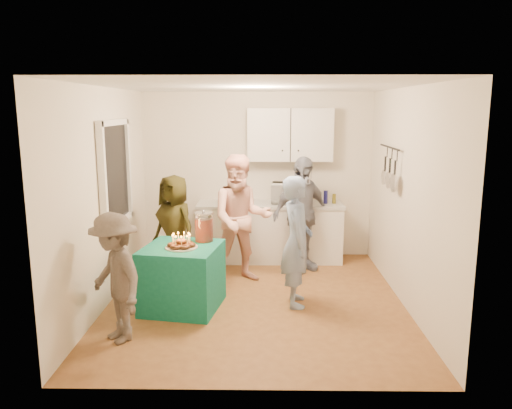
{
  "coord_description": "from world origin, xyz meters",
  "views": [
    {
      "loc": [
        0.09,
        -5.86,
        2.36
      ],
      "look_at": [
        0.0,
        0.35,
        1.15
      ],
      "focal_mm": 35.0,
      "sensor_mm": 36.0,
      "label": 1
    }
  ],
  "objects_px": {
    "man_birthday": "(297,241)",
    "woman_back_left": "(175,227)",
    "party_table": "(182,277)",
    "woman_back_right": "(301,214)",
    "microwave": "(290,193)",
    "punch_jar": "(204,228)",
    "woman_back_center": "(241,219)",
    "counter": "(270,233)",
    "child_near_left": "(115,278)"
  },
  "relations": [
    {
      "from": "microwave",
      "to": "child_near_left",
      "type": "distance_m",
      "value": 3.4
    },
    {
      "from": "counter",
      "to": "woman_back_center",
      "type": "bearing_deg",
      "value": -113.13
    },
    {
      "from": "man_birthday",
      "to": "woman_back_left",
      "type": "bearing_deg",
      "value": 59.02
    },
    {
      "from": "punch_jar",
      "to": "microwave",
      "type": "bearing_deg",
      "value": 56.32
    },
    {
      "from": "microwave",
      "to": "woman_back_center",
      "type": "relative_size",
      "value": 0.32
    },
    {
      "from": "punch_jar",
      "to": "man_birthday",
      "type": "distance_m",
      "value": 1.13
    },
    {
      "from": "child_near_left",
      "to": "counter",
      "type": "bearing_deg",
      "value": 109.45
    },
    {
      "from": "woman_back_center",
      "to": "child_near_left",
      "type": "distance_m",
      "value": 2.19
    },
    {
      "from": "woman_back_center",
      "to": "woman_back_right",
      "type": "distance_m",
      "value": 0.97
    },
    {
      "from": "punch_jar",
      "to": "woman_back_left",
      "type": "height_order",
      "value": "woman_back_left"
    },
    {
      "from": "woman_back_right",
      "to": "punch_jar",
      "type": "bearing_deg",
      "value": -172.37
    },
    {
      "from": "counter",
      "to": "child_near_left",
      "type": "xyz_separation_m",
      "value": [
        -1.6,
        -2.79,
        0.24
      ]
    },
    {
      "from": "party_table",
      "to": "man_birthday",
      "type": "xyz_separation_m",
      "value": [
        1.36,
        0.13,
        0.41
      ]
    },
    {
      "from": "party_table",
      "to": "child_near_left",
      "type": "distance_m",
      "value": 1.05
    },
    {
      "from": "punch_jar",
      "to": "woman_back_center",
      "type": "bearing_deg",
      "value": 60.35
    },
    {
      "from": "microwave",
      "to": "party_table",
      "type": "xyz_separation_m",
      "value": [
        -1.37,
        -1.93,
        -0.68
      ]
    },
    {
      "from": "party_table",
      "to": "punch_jar",
      "type": "height_order",
      "value": "punch_jar"
    },
    {
      "from": "woman_back_left",
      "to": "man_birthday",
      "type": "bearing_deg",
      "value": 7.43
    },
    {
      "from": "man_birthday",
      "to": "woman_back_center",
      "type": "height_order",
      "value": "woman_back_center"
    },
    {
      "from": "punch_jar",
      "to": "party_table",
      "type": "bearing_deg",
      "value": -135.9
    },
    {
      "from": "woman_back_left",
      "to": "child_near_left",
      "type": "bearing_deg",
      "value": -60.3
    },
    {
      "from": "man_birthday",
      "to": "woman_back_left",
      "type": "distance_m",
      "value": 1.88
    },
    {
      "from": "woman_back_center",
      "to": "woman_back_left",
      "type": "bearing_deg",
      "value": 165.95
    },
    {
      "from": "man_birthday",
      "to": "woman_back_center",
      "type": "xyz_separation_m",
      "value": [
        -0.7,
        0.84,
        0.09
      ]
    },
    {
      "from": "man_birthday",
      "to": "microwave",
      "type": "bearing_deg",
      "value": -1.18
    },
    {
      "from": "microwave",
      "to": "punch_jar",
      "type": "bearing_deg",
      "value": -118.92
    },
    {
      "from": "woman_back_left",
      "to": "woman_back_center",
      "type": "distance_m",
      "value": 0.95
    },
    {
      "from": "party_table",
      "to": "woman_back_center",
      "type": "relative_size",
      "value": 0.49
    },
    {
      "from": "woman_back_right",
      "to": "microwave",
      "type": "bearing_deg",
      "value": 70.27
    },
    {
      "from": "man_birthday",
      "to": "woman_back_right",
      "type": "xyz_separation_m",
      "value": [
        0.15,
        1.3,
        0.05
      ]
    },
    {
      "from": "microwave",
      "to": "woman_back_right",
      "type": "distance_m",
      "value": 0.56
    },
    {
      "from": "counter",
      "to": "woman_back_center",
      "type": "distance_m",
      "value": 1.13
    },
    {
      "from": "woman_back_center",
      "to": "counter",
      "type": "bearing_deg",
      "value": 59.25
    },
    {
      "from": "microwave",
      "to": "woman_back_right",
      "type": "height_order",
      "value": "woman_back_right"
    },
    {
      "from": "woman_back_right",
      "to": "child_near_left",
      "type": "xyz_separation_m",
      "value": [
        -2.04,
        -2.29,
        -0.17
      ]
    },
    {
      "from": "woman_back_right",
      "to": "woman_back_center",
      "type": "bearing_deg",
      "value": 172.81
    },
    {
      "from": "counter",
      "to": "woman_back_right",
      "type": "relative_size",
      "value": 1.31
    },
    {
      "from": "party_table",
      "to": "child_near_left",
      "type": "xyz_separation_m",
      "value": [
        -0.53,
        -0.86,
        0.29
      ]
    },
    {
      "from": "party_table",
      "to": "woman_back_center",
      "type": "xyz_separation_m",
      "value": [
        0.66,
        0.97,
        0.49
      ]
    },
    {
      "from": "counter",
      "to": "woman_back_left",
      "type": "height_order",
      "value": "woman_back_left"
    },
    {
      "from": "punch_jar",
      "to": "child_near_left",
      "type": "xyz_separation_m",
      "value": [
        -0.77,
        -1.1,
        -0.26
      ]
    },
    {
      "from": "party_table",
      "to": "woman_back_right",
      "type": "height_order",
      "value": "woman_back_right"
    },
    {
      "from": "party_table",
      "to": "woman_back_center",
      "type": "distance_m",
      "value": 1.27
    },
    {
      "from": "woman_back_left",
      "to": "punch_jar",
      "type": "bearing_deg",
      "value": -21.32
    },
    {
      "from": "woman_back_left",
      "to": "child_near_left",
      "type": "distance_m",
      "value": 1.95
    },
    {
      "from": "woman_back_center",
      "to": "woman_back_right",
      "type": "relative_size",
      "value": 1.04
    },
    {
      "from": "microwave",
      "to": "party_table",
      "type": "relative_size",
      "value": 0.66
    },
    {
      "from": "party_table",
      "to": "counter",
      "type": "bearing_deg",
      "value": 60.98
    },
    {
      "from": "party_table",
      "to": "woman_back_right",
      "type": "relative_size",
      "value": 0.51
    },
    {
      "from": "counter",
      "to": "party_table",
      "type": "distance_m",
      "value": 2.2
    }
  ]
}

